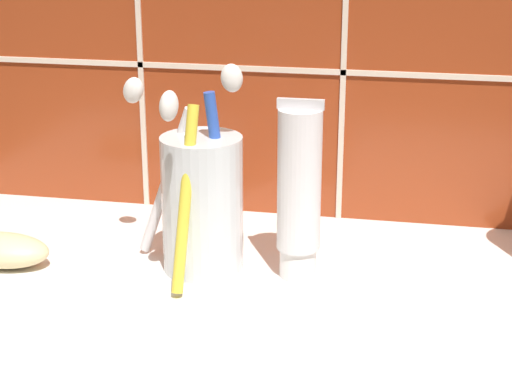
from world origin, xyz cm
name	(u,v)px	position (x,y,z in cm)	size (l,w,h in cm)	color
sink_counter	(289,310)	(0.00, 0.00, 1.00)	(75.83, 36.31, 2.00)	white
tile_wall_backsplash	(325,13)	(0.01, 18.40, 21.02)	(85.83, 1.72, 42.02)	#933819
toothbrush_cup	(201,200)	(-7.89, 4.05, 7.95)	(10.88, 10.51, 17.04)	silver
toothpaste_tube	(301,191)	(0.14, 4.12, 9.23)	(3.61, 3.43, 14.58)	white
soap_bar	(2,250)	(-24.23, 1.38, 3.37)	(8.16, 4.33, 2.74)	beige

